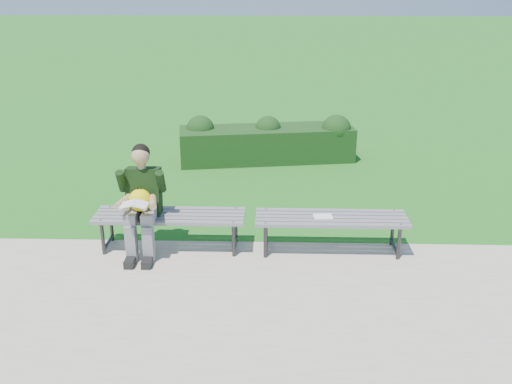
{
  "coord_description": "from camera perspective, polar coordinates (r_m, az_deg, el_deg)",
  "views": [
    {
      "loc": [
        0.66,
        -6.44,
        3.18
      ],
      "look_at": [
        0.47,
        -0.12,
        0.74
      ],
      "focal_mm": 40.0,
      "sensor_mm": 36.0,
      "label": 1
    }
  ],
  "objects": [
    {
      "name": "hedge",
      "position": [
        10.24,
        1.19,
        5.11
      ],
      "size": [
        3.16,
        1.23,
        0.83
      ],
      "color": "#153D17",
      "rests_on": "ground"
    },
    {
      "name": "bench_right",
      "position": [
        6.85,
        7.53,
        -2.88
      ],
      "size": [
        1.8,
        0.5,
        0.46
      ],
      "color": "slate",
      "rests_on": "walkway"
    },
    {
      "name": "walkway",
      "position": [
        5.7,
        -5.34,
        -12.79
      ],
      "size": [
        30.0,
        3.5,
        0.02
      ],
      "color": "beige",
      "rests_on": "ground"
    },
    {
      "name": "bench_left",
      "position": [
        6.94,
        -8.6,
        -2.62
      ],
      "size": [
        1.8,
        0.5,
        0.46
      ],
      "color": "slate",
      "rests_on": "walkway"
    },
    {
      "name": "ground",
      "position": [
        7.21,
        -3.71,
        -5.09
      ],
      "size": [
        80.0,
        80.0,
        0.0
      ],
      "color": "#2E691F",
      "rests_on": "ground"
    },
    {
      "name": "seated_boy",
      "position": [
        6.8,
        -11.37,
        -0.59
      ],
      "size": [
        0.56,
        0.76,
        1.31
      ],
      "color": "slate",
      "rests_on": "walkway"
    },
    {
      "name": "paper_sheet",
      "position": [
        6.82,
        6.72,
        -2.43
      ],
      "size": [
        0.23,
        0.18,
        0.01
      ],
      "color": "white",
      "rests_on": "bench_right"
    }
  ]
}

